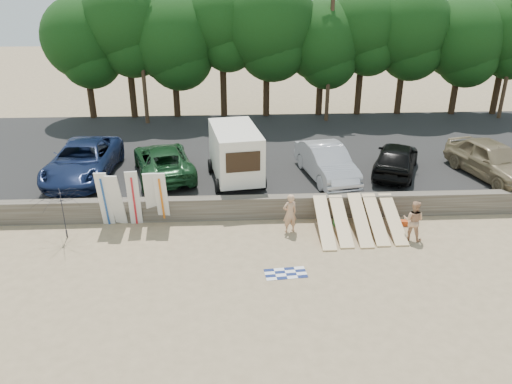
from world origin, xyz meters
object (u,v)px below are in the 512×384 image
(car_1, at_px, (163,161))
(beach_umbrella, at_px, (63,215))
(beachgoer_a, at_px, (290,213))
(car_0, at_px, (83,160))
(beachgoer_b, at_px, (413,220))
(box_trailer, at_px, (235,152))
(car_3, at_px, (396,158))
(cooler, at_px, (338,222))
(car_4, at_px, (492,160))
(car_2, at_px, (327,162))

(car_1, relative_size, beach_umbrella, 2.33)
(beachgoer_a, bearing_deg, car_0, -44.17)
(beachgoer_a, bearing_deg, beachgoer_b, 152.40)
(beachgoer_b, bearing_deg, box_trailer, -6.25)
(box_trailer, distance_m, car_1, 3.69)
(car_3, xyz_separation_m, cooler, (-3.61, -4.02, -1.35))
(cooler, bearing_deg, beach_umbrella, 176.11)
(car_0, height_order, beach_umbrella, car_0)
(box_trailer, height_order, car_0, box_trailer)
(car_0, xyz_separation_m, car_1, (3.85, 0.01, -0.10))
(car_3, bearing_deg, car_4, -164.98)
(cooler, bearing_deg, beachgoer_a, -174.66)
(car_3, relative_size, cooler, 12.48)
(box_trailer, bearing_deg, beachgoer_a, -70.66)
(car_1, relative_size, beachgoer_b, 3.24)
(car_0, bearing_deg, beach_umbrella, -83.85)
(car_0, height_order, cooler, car_0)
(car_1, xyz_separation_m, beachgoer_a, (5.69, -4.85, -0.61))
(car_1, bearing_deg, beach_umbrella, 41.09)
(car_4, relative_size, beachgoer_a, 3.11)
(car_0, relative_size, car_1, 1.13)
(car_2, bearing_deg, beachgoer_a, -129.14)
(car_2, relative_size, beachgoer_a, 2.92)
(box_trailer, height_order, beachgoer_b, box_trailer)
(beachgoer_a, distance_m, cooler, 2.31)
(car_2, distance_m, beach_umbrella, 12.09)
(car_0, distance_m, car_4, 19.81)
(car_3, xyz_separation_m, beachgoer_b, (-0.91, -5.37, -0.67))
(car_2, relative_size, beach_umbrella, 2.11)
(car_1, xyz_separation_m, car_4, (15.94, -1.04, 0.14))
(car_0, distance_m, beach_umbrella, 4.99)
(beachgoer_b, relative_size, cooler, 4.43)
(car_4, bearing_deg, beach_umbrella, 178.30)
(cooler, bearing_deg, beachgoer_b, -33.34)
(car_3, height_order, cooler, car_3)
(car_2, relative_size, car_4, 0.94)
(car_3, distance_m, beachgoer_b, 5.49)
(box_trailer, bearing_deg, car_3, -5.47)
(car_4, height_order, beachgoer_a, car_4)
(car_1, xyz_separation_m, beachgoer_b, (10.54, -5.74, -0.62))
(car_4, bearing_deg, car_0, 163.86)
(car_0, relative_size, car_4, 1.17)
(car_3, bearing_deg, cooler, 71.64)
(car_0, bearing_deg, car_3, -0.22)
(car_0, relative_size, beachgoer_a, 3.64)
(beachgoer_b, bearing_deg, car_3, -70.79)
(beachgoer_a, bearing_deg, box_trailer, -79.19)
(car_0, distance_m, beachgoer_b, 15.50)
(beachgoer_a, height_order, cooler, beachgoer_a)
(car_1, height_order, car_3, car_3)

